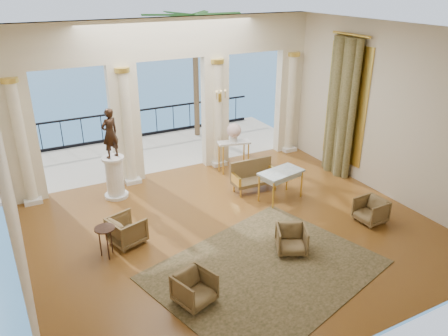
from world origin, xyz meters
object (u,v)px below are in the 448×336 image
pedestal (115,178)px  side_table (105,232)px  game_table (281,174)px  console_table (234,147)px  armchair_c (371,209)px  armchair_d (127,229)px  armchair_b (292,238)px  settee (253,175)px  statue (110,133)px  armchair_a (195,287)px

pedestal → side_table: (-0.89, -2.65, 0.04)m
game_table → console_table: bearing=83.6°
armchair_c → side_table: (-6.02, 1.50, 0.27)m
armchair_d → game_table: 4.24m
armchair_b → settee: (0.84, 3.00, 0.09)m
side_table → armchair_d: bearing=30.3°
pedestal → console_table: 3.68m
armchair_d → side_table: size_ratio=1.02×
statue → armchair_d: bearing=58.2°
armchair_c → side_table: 6.21m
armchair_a → armchair_d: (-0.54, 2.48, 0.02)m
armchair_a → armchair_d: armchair_d is taller
armchair_d → side_table: 0.66m
armchair_a → pedestal: 4.84m
armchair_c → statue: size_ratio=0.50×
statue → console_table: statue is taller
armchair_b → pedestal: 5.08m
armchair_a → game_table: bearing=16.7°
armchair_a → settee: settee is taller
settee → game_table: settee is taller
game_table → statue: size_ratio=0.97×
game_table → console_table: (-0.19, 2.25, 0.05)m
armchair_a → pedestal: pedestal is taller
console_table → settee: bearing=-82.7°
console_table → side_table: (-4.57, -2.75, -0.17)m
armchair_b → statue: size_ratio=0.49×
console_table → armchair_a: bearing=-112.1°
pedestal → armchair_b: bearing=-58.1°
armchair_a → pedestal: (-0.18, 4.83, 0.22)m
armchair_b → pedestal: (-2.69, 4.31, 0.23)m
armchair_a → armchair_d: size_ratio=0.93×
statue → settee: bearing=136.5°
armchair_b → side_table: bearing=-178.2°
armchair_a → statue: 5.05m
armchair_c → statue: (-5.13, 4.16, 1.48)m
settee → side_table: size_ratio=1.85×
pedestal → side_table: 2.80m
armchair_a → side_table: side_table is taller
armchair_c → statue: statue is taller
armchair_a → game_table: (3.68, 2.67, 0.39)m
armchair_d → game_table: (4.22, 0.19, 0.37)m
armchair_a → console_table: bearing=35.4°
armchair_b → statue: 5.29m
armchair_d → console_table: (4.04, 2.44, 0.42)m
armchair_d → settee: size_ratio=0.55×
console_table → side_table: bearing=-135.6°
armchair_b → armchair_a: bearing=-141.7°
game_table → statue: bearing=139.6°
side_table → pedestal: bearing=71.5°
armchair_c → settee: bearing=-153.0°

